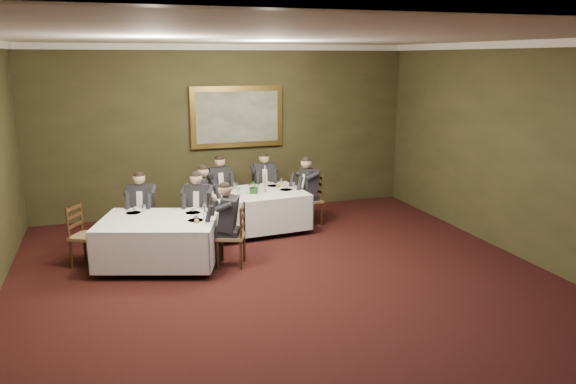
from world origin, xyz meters
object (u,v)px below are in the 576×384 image
table_second (159,238)px  diner_sec_backright (199,218)px  chair_sec_endright (232,248)px  centerpiece (254,186)px  diner_main_endleft (200,211)px  chair_main_endright (310,210)px  chair_main_endleft (200,223)px  chair_main_backleft (220,207)px  candlestick (265,182)px  chair_main_backright (264,203)px  table_main (257,208)px  diner_main_backleft (219,197)px  chair_sec_backright (199,231)px  diner_sec_endright (231,234)px  chair_sec_backleft (143,231)px  diner_main_endright (310,199)px  chair_sec_endleft (87,248)px  diner_sec_backleft (142,218)px  painting (237,117)px  diner_main_backright (264,192)px

table_second → diner_sec_backright: 1.05m
chair_sec_endright → centerpiece: centerpiece is taller
diner_main_endleft → diner_sec_backright: same height
chair_main_endright → chair_main_endleft: bearing=88.6°
chair_sec_endright → centerpiece: (0.78, 1.54, 0.63)m
chair_main_backleft → candlestick: size_ratio=1.95×
diner_main_endleft → centerpiece: diner_main_endleft is taller
table_second → chair_main_backright: size_ratio=2.15×
table_main → centerpiece: bearing=-123.6°
diner_main_backleft → chair_main_backleft: bearing=-90.0°
chair_sec_backright → diner_sec_endright: size_ratio=0.74×
chair_main_endleft → chair_sec_backleft: bearing=-78.6°
diner_main_endright → diner_sec_backright: (-2.30, -0.67, 0.00)m
diner_sec_endright → chair_sec_endleft: size_ratio=1.35×
diner_sec_backright → chair_sec_endleft: 1.89m
table_second → diner_main_endright: bearing=24.7°
diner_sec_backleft → painting: 3.19m
chair_sec_endright → centerpiece: size_ratio=3.37×
diner_main_backright → chair_main_endright: bearing=134.2°
chair_main_endleft → chair_sec_endright: bearing=12.0°
diner_main_backleft → centerpiece: (0.48, -0.96, 0.40)m
diner_sec_backleft → chair_sec_endleft: size_ratio=1.35×
chair_main_backleft → chair_main_endright: 1.83m
chair_sec_endright → table_second: bearing=93.8°
diner_main_backleft → diner_sec_backleft: (-1.58, -1.12, 0.00)m
table_main → chair_main_backleft: 1.04m
chair_main_backright → diner_main_endleft: 1.84m
diner_main_backright → chair_sec_backleft: diner_main_backright is taller
diner_main_endleft → diner_sec_backright: 0.48m
chair_sec_backleft → chair_main_backright: bearing=-140.2°
diner_main_endright → chair_sec_endright: diner_main_endright is taller
chair_main_endleft → chair_sec_backright: 0.47m
table_main → diner_sec_endright: size_ratio=1.40×
table_second → chair_main_backright: 3.25m
chair_sec_endleft → diner_main_backright: bearing=148.8°
centerpiece → diner_main_backleft: bearing=116.8°
table_second → centerpiece: bearing=32.5°
chair_sec_backright → diner_sec_backright: (-0.00, -0.01, 0.23)m
chair_main_backright → diner_main_backright: size_ratio=0.74×
diner_main_backright → painting: bearing=-54.3°
chair_main_endright → centerpiece: (-1.19, -0.21, 0.63)m
chair_main_endright → painting: bearing=31.0°
table_main → chair_sec_backleft: chair_sec_backleft is taller
diner_main_backright → chair_sec_backright: (-1.59, -1.50, -0.23)m
chair_sec_backleft → diner_main_endright: bearing=-159.4°
chair_sec_backleft → centerpiece: (2.06, 0.15, 0.63)m
chair_main_backright → chair_sec_backright: (-1.59, -1.51, 0.00)m
chair_main_backright → painting: (-0.39, 0.60, 1.74)m
diner_sec_backleft → diner_sec_endright: same height
diner_main_endleft → chair_sec_endleft: size_ratio=1.35×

